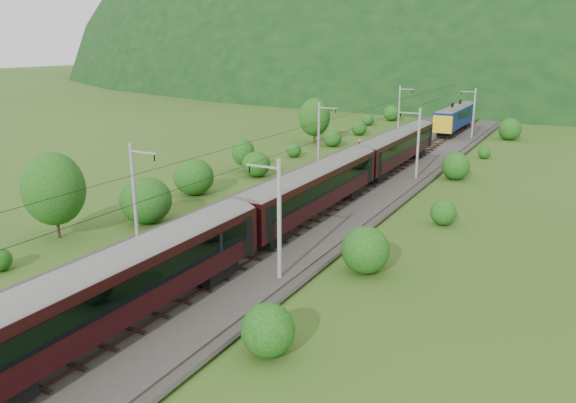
% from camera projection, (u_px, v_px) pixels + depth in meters
% --- Properties ---
extents(ground, '(600.00, 600.00, 0.00)m').
position_uv_depth(ground, '(204.00, 265.00, 40.14)').
color(ground, '#38551A').
rests_on(ground, ground).
extents(railbed, '(14.00, 220.00, 0.30)m').
position_uv_depth(railbed, '(274.00, 224.00, 48.55)').
color(railbed, '#38332D').
rests_on(railbed, ground).
extents(track_left, '(2.40, 220.00, 0.27)m').
position_uv_depth(track_left, '(250.00, 218.00, 49.59)').
color(track_left, '#543324').
rests_on(track_left, railbed).
extents(track_right, '(2.40, 220.00, 0.27)m').
position_uv_depth(track_right, '(298.00, 226.00, 47.39)').
color(track_right, '#543324').
rests_on(track_right, railbed).
extents(catenary_left, '(2.54, 192.28, 8.00)m').
position_uv_depth(catenary_left, '(319.00, 134.00, 68.77)').
color(catenary_left, gray).
rests_on(catenary_left, railbed).
extents(catenary_right, '(2.54, 192.28, 8.00)m').
position_uv_depth(catenary_right, '(417.00, 142.00, 63.16)').
color(catenary_right, gray).
rests_on(catenary_right, railbed).
extents(overhead_wires, '(4.83, 198.00, 0.03)m').
position_uv_depth(overhead_wires, '(273.00, 145.00, 46.65)').
color(overhead_wires, black).
rests_on(overhead_wires, ground).
extents(mountain_main, '(504.00, 360.00, 244.00)m').
position_uv_depth(mountain_main, '(542.00, 76.00, 260.03)').
color(mountain_main, black).
rests_on(mountain_main, ground).
extents(mountain_ridge, '(336.00, 280.00, 132.00)m').
position_uv_depth(mountain_ridge, '(338.00, 68.00, 348.82)').
color(mountain_ridge, black).
rests_on(mountain_ridge, ground).
extents(train, '(3.06, 145.84, 5.32)m').
position_uv_depth(train, '(239.00, 217.00, 38.98)').
color(train, black).
rests_on(train, ground).
extents(hazard_post_near, '(0.15, 0.15, 1.42)m').
position_uv_depth(hazard_post_near, '(387.00, 153.00, 74.90)').
color(hazard_post_near, red).
rests_on(hazard_post_near, railbed).
extents(hazard_post_far, '(0.15, 0.15, 1.40)m').
position_uv_depth(hazard_post_far, '(390.00, 155.00, 73.81)').
color(hazard_post_far, red).
rests_on(hazard_post_far, railbed).
extents(signal, '(0.26, 0.26, 2.37)m').
position_uv_depth(signal, '(359.00, 147.00, 75.89)').
color(signal, black).
rests_on(signal, railbed).
extents(vegetation_left, '(12.20, 145.93, 7.05)m').
position_uv_depth(vegetation_left, '(177.00, 172.00, 56.80)').
color(vegetation_left, '#134713').
rests_on(vegetation_left, ground).
extents(vegetation_right, '(5.79, 107.66, 3.22)m').
position_uv_depth(vegetation_right, '(434.00, 198.00, 52.20)').
color(vegetation_right, '#134713').
rests_on(vegetation_right, ground).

